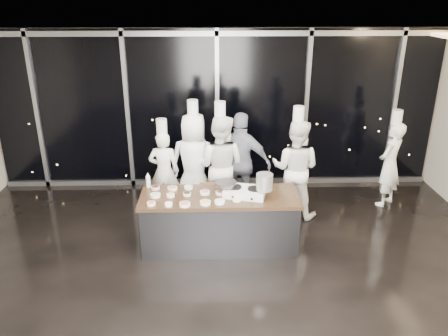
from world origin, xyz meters
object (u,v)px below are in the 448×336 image
Objects in this scene: chef_left at (194,162)px; chef_center at (220,165)px; stock_pot at (264,182)px; guest at (241,163)px; chef_side at (390,163)px; chef_far_left at (164,170)px; chef_right at (295,168)px; frying_pan at (225,183)px; stove at (245,192)px; demo_counter at (220,221)px.

chef_left is 0.50m from chef_center.
chef_center reaches higher than stock_pot.
chef_left is 1.12× the size of guest.
chef_side is (3.66, 0.10, -0.10)m from chef_left.
guest is (1.41, -0.03, 0.14)m from chef_far_left.
chef_side is (1.85, 0.36, -0.07)m from chef_right.
chef_far_left is (-1.09, 1.25, -0.28)m from frying_pan.
stove is 0.40× the size of chef_far_left.
chef_far_left is at bearing 144.90° from frying_pan.
chef_far_left is 0.58m from chef_left.
guest is at bearing -41.08° from chef_side.
frying_pan is at bearing 60.89° from chef_right.
chef_far_left is 2.38m from chef_right.
stove reaches higher than demo_counter.
stock_pot is (0.29, -0.09, 0.20)m from stove.
guest is 1.00× the size of chef_side.
guest reaches higher than demo_counter.
chef_left reaches higher than frying_pan.
stove is 0.36m from stock_pot.
chef_side reaches higher than chef_far_left.
chef_right is (1.33, -0.09, -0.03)m from chef_center.
chef_far_left is 0.94× the size of guest.
stock_pot is at bearing 135.11° from chef_left.
stove is 0.38× the size of chef_side.
frying_pan is (-0.29, 0.09, 0.10)m from stove.
chef_center is at bearing -38.93° from chef_side.
chef_center reaches higher than chef_right.
stove is 0.33× the size of chef_center.
chef_far_left reaches higher than stove.
chef_side is (2.83, 1.44, -0.12)m from stove.
frying_pan is at bearing 93.09° from guest.
demo_counter is at bearing 131.74° from chef_far_left.
chef_center is at bearing 107.03° from frying_pan.
chef_far_left reaches higher than demo_counter.
stove is at bearing -16.71° from chef_side.
stock_pot is 2.99m from chef_side.
guest is at bearing 100.49° from stock_pot.
chef_center is (-0.35, 1.18, -0.02)m from stove.
chef_far_left is 0.84× the size of chef_center.
stove is at bearing 162.70° from stock_pot.
chef_right is at bearing 51.84° from frying_pan.
guest reaches higher than stove.
chef_far_left is at bearing 6.61° from chef_left.
frying_pan is 2.39× the size of stock_pot.
frying_pan is at bearing -20.32° from chef_side.
demo_counter is at bearing 171.24° from stock_pot.
chef_center is at bearing 37.65° from guest.
frying_pan is 0.32× the size of guest.
chef_center reaches higher than chef_left.
chef_far_left is at bearing 126.81° from demo_counter.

